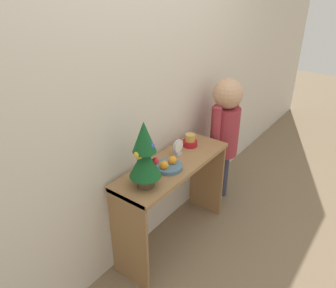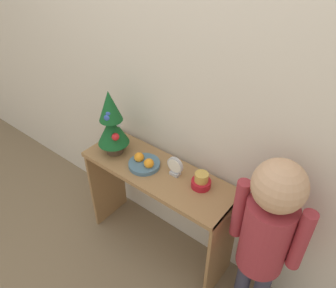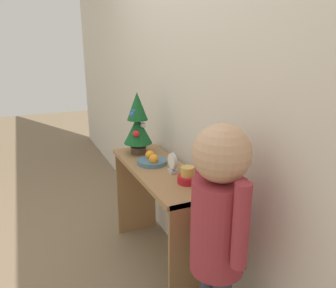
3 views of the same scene
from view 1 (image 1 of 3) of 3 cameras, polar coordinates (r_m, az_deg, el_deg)
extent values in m
plane|color=#7A664C|center=(2.72, 3.96, -17.64)|extent=(12.00, 12.00, 0.00)
cube|color=beige|center=(2.26, -3.54, 10.09)|extent=(7.00, 0.05, 2.50)
cube|color=olive|center=(2.35, 0.95, -3.57)|extent=(1.01, 0.35, 0.03)
cube|color=olive|center=(2.26, -6.83, -16.37)|extent=(0.02, 0.32, 0.72)
cube|color=olive|center=(2.90, 6.69, -5.36)|extent=(0.02, 0.32, 0.72)
cylinder|color=#4C3828|center=(2.09, -3.91, -6.68)|extent=(0.11, 0.11, 0.05)
cylinder|color=brown|center=(2.07, -3.95, -5.65)|extent=(0.02, 0.02, 0.04)
cone|color=#145123|center=(2.01, -4.04, -3.12)|extent=(0.20, 0.20, 0.20)
cone|color=#145123|center=(1.93, -4.21, 1.27)|extent=(0.15, 0.15, 0.20)
sphere|color=silver|center=(2.03, -4.11, -1.58)|extent=(0.04, 0.04, 0.04)
sphere|color=#2D4CA8|center=(1.94, -3.40, 0.32)|extent=(0.05, 0.05, 0.05)
sphere|color=red|center=(2.04, -2.21, -2.98)|extent=(0.05, 0.05, 0.05)
sphere|color=gold|center=(1.95, -5.15, -1.87)|extent=(0.06, 0.06, 0.06)
sphere|color=#2D4CA8|center=(1.95, -2.97, -0.38)|extent=(0.04, 0.04, 0.04)
cylinder|color=#476B84|center=(2.27, 0.03, -3.99)|extent=(0.20, 0.20, 0.03)
sphere|color=orange|center=(2.28, 0.78, -2.84)|extent=(0.06, 0.06, 0.06)
sphere|color=orange|center=(2.22, -0.68, -3.70)|extent=(0.06, 0.06, 0.06)
cylinder|color=#AD1923|center=(2.57, 3.85, 0.15)|extent=(0.11, 0.11, 0.04)
cylinder|color=gold|center=(2.55, 3.88, 1.13)|extent=(0.08, 0.08, 0.05)
cube|color=#B2B2B7|center=(2.44, 1.73, -1.72)|extent=(0.06, 0.04, 0.02)
cylinder|color=#B2B2B7|center=(2.41, 1.75, -0.39)|extent=(0.11, 0.02, 0.11)
cylinder|color=white|center=(2.40, 1.94, -0.46)|extent=(0.09, 0.00, 0.09)
cylinder|color=#38384C|center=(3.08, 8.67, -5.92)|extent=(0.09, 0.09, 0.48)
cylinder|color=#38384C|center=(3.17, 9.65, -5.01)|extent=(0.09, 0.09, 0.48)
cylinder|color=#992D38|center=(2.91, 9.83, 2.17)|extent=(0.25, 0.25, 0.44)
sphere|color=tan|center=(2.78, 10.39, 8.61)|extent=(0.25, 0.25, 0.25)
cylinder|color=#992D38|center=(2.74, 8.42, 2.70)|extent=(0.07, 0.07, 0.37)
cylinder|color=#992D38|center=(3.00, 11.38, 4.70)|extent=(0.07, 0.07, 0.37)
camera|label=2|loc=(2.64, 40.46, 24.56)|focal=35.00mm
camera|label=3|loc=(3.52, 30.95, 16.47)|focal=35.00mm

